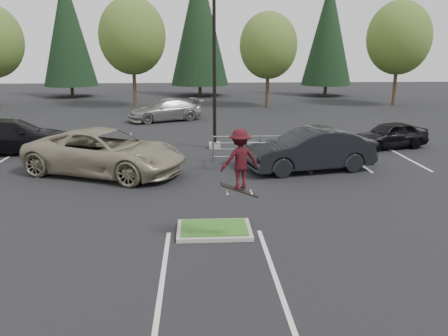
{
  "coord_description": "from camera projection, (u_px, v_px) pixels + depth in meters",
  "views": [
    {
      "loc": [
        -0.49,
        -13.2,
        5.37
      ],
      "look_at": [
        0.38,
        1.5,
        1.58
      ],
      "focal_mm": 38.0,
      "sensor_mm": 36.0,
      "label": 1
    }
  ],
  "objects": [
    {
      "name": "decid_d",
      "position": [
        398.0,
        40.0,
        43.01
      ],
      "size": [
        5.76,
        5.76,
        9.43
      ],
      "color": "#38281C",
      "rests_on": "ground"
    },
    {
      "name": "light_pole",
      "position": [
        214.0,
        62.0,
        24.62
      ],
      "size": [
        0.7,
        0.6,
        10.12
      ],
      "color": "gray",
      "rests_on": "ground"
    },
    {
      "name": "conif_a",
      "position": [
        67.0,
        29.0,
        50.22
      ],
      "size": [
        5.72,
        5.72,
        13.0
      ],
      "color": "#38281C",
      "rests_on": "ground"
    },
    {
      "name": "cart_corral",
      "position": [
        250.0,
        149.0,
        21.79
      ],
      "size": [
        4.57,
        1.72,
        1.28
      ],
      "rotation": [
        0.0,
        0.0,
        -0.02
      ],
      "color": "gray",
      "rests_on": "ground"
    },
    {
      "name": "ground",
      "position": [
        214.0,
        232.0,
        14.13
      ],
      "size": [
        120.0,
        120.0,
        0.0
      ],
      "primitive_type": "plane",
      "color": "black",
      "rests_on": "ground"
    },
    {
      "name": "skateboarder",
      "position": [
        240.0,
        160.0,
        12.59
      ],
      "size": [
        1.18,
        0.88,
        1.88
      ],
      "rotation": [
        0.0,
        0.0,
        3.43
      ],
      "color": "black",
      "rests_on": "ground"
    },
    {
      "name": "car_r_black",
      "position": [
        390.0,
        135.0,
        25.64
      ],
      "size": [
        4.53,
        2.77,
        1.44
      ],
      "primitive_type": "imported",
      "rotation": [
        0.0,
        0.0,
        4.98
      ],
      "color": "black",
      "rests_on": "ground"
    },
    {
      "name": "conif_b",
      "position": [
        199.0,
        23.0,
        51.33
      ],
      "size": [
        6.38,
        6.38,
        14.5
      ],
      "color": "#38281C",
      "rests_on": "ground"
    },
    {
      "name": "decid_b",
      "position": [
        132.0,
        38.0,
        41.79
      ],
      "size": [
        5.89,
        5.89,
        9.64
      ],
      "color": "#38281C",
      "rests_on": "ground"
    },
    {
      "name": "stall_lines",
      "position": [
        176.0,
        178.0,
        19.87
      ],
      "size": [
        22.62,
        17.6,
        0.01
      ],
      "color": "silver",
      "rests_on": "ground"
    },
    {
      "name": "car_l_tan",
      "position": [
        103.0,
        152.0,
        20.4
      ],
      "size": [
        7.68,
        5.71,
        1.94
      ],
      "primitive_type": "imported",
      "rotation": [
        0.0,
        0.0,
        1.16
      ],
      "color": "gray",
      "rests_on": "ground"
    },
    {
      "name": "car_far_silver",
      "position": [
        167.0,
        110.0,
        35.05
      ],
      "size": [
        5.91,
        4.29,
        1.59
      ],
      "primitive_type": "imported",
      "rotation": [
        0.0,
        0.0,
        5.14
      ],
      "color": "gray",
      "rests_on": "ground"
    },
    {
      "name": "car_r_charc",
      "position": [
        310.0,
        150.0,
        20.92
      ],
      "size": [
        5.96,
        3.12,
        1.87
      ],
      "primitive_type": "imported",
      "rotation": [
        0.0,
        0.0,
        4.92
      ],
      "color": "black",
      "rests_on": "ground"
    },
    {
      "name": "decid_c",
      "position": [
        268.0,
        48.0,
        42.0
      ],
      "size": [
        5.12,
        5.12,
        8.38
      ],
      "color": "#38281C",
      "rests_on": "ground"
    },
    {
      "name": "conif_c",
      "position": [
        328.0,
        32.0,
        51.41
      ],
      "size": [
        5.5,
        5.5,
        12.5
      ],
      "color": "#38281C",
      "rests_on": "ground"
    },
    {
      "name": "grass_median",
      "position": [
        214.0,
        229.0,
        14.11
      ],
      "size": [
        2.2,
        1.6,
        0.16
      ],
      "color": "gray",
      "rests_on": "ground"
    },
    {
      "name": "car_l_black",
      "position": [
        12.0,
        136.0,
        24.45
      ],
      "size": [
        6.31,
        3.27,
        1.75
      ],
      "primitive_type": "imported",
      "rotation": [
        0.0,
        0.0,
        1.71
      ],
      "color": "black",
      "rests_on": "ground"
    }
  ]
}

